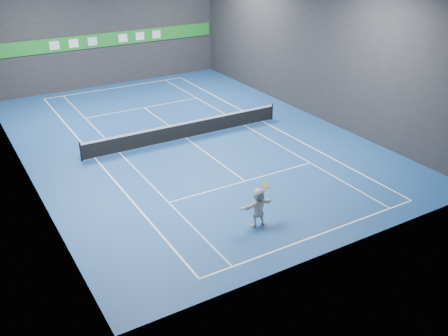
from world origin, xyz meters
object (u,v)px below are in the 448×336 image
tennis_racket (265,187)px  tennis_ball (251,174)px  tennis_net (186,130)px  player (258,207)px

tennis_racket → tennis_ball: bearing=-174.9°
tennis_net → tennis_racket: size_ratio=23.59×
tennis_racket → tennis_net: bearing=82.3°
player → tennis_racket: bearing=-172.8°
tennis_ball → tennis_net: size_ratio=0.01×
tennis_ball → tennis_net: (2.13, 10.02, -1.94)m
player → tennis_ball: (-0.42, -0.02, 1.63)m
player → tennis_net: player is taller
tennis_ball → tennis_racket: size_ratio=0.13×
player → tennis_ball: size_ratio=25.55×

